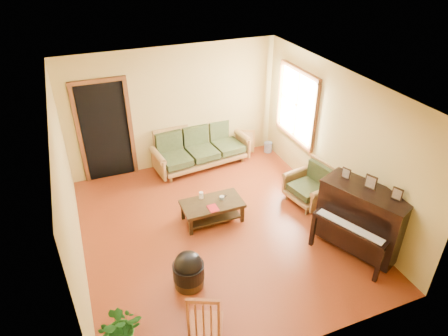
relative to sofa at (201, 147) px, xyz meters
name	(u,v)px	position (x,y,z in m)	size (l,w,h in m)	color
floor	(218,229)	(-0.46, -2.18, -0.45)	(5.00, 5.00, 0.00)	#5F200C
doorway	(106,132)	(-1.91, 0.30, 0.58)	(1.08, 0.16, 2.05)	black
window	(297,105)	(1.75, -0.88, 1.05)	(0.12, 1.36, 1.46)	white
sofa	(201,147)	(0.00, 0.00, 0.00)	(2.09, 0.87, 0.89)	olive
coffee_table	(212,211)	(-0.46, -1.90, -0.25)	(1.08, 0.59, 0.39)	black
armchair	(309,184)	(1.43, -2.06, -0.05)	(0.76, 0.80, 0.80)	olive
piano	(361,220)	(1.47, -3.47, 0.14)	(0.78, 1.33, 1.17)	black
footstool	(189,273)	(-1.30, -3.19, -0.23)	(0.46, 0.46, 0.44)	black
red_chair	(205,313)	(-1.38, -4.13, 0.01)	(0.43, 0.47, 0.92)	brown
leaning_frame	(245,141)	(1.14, 0.20, -0.16)	(0.43, 0.10, 0.58)	#B47F3C
ceramic_crock	(268,147)	(1.65, 0.02, -0.33)	(0.19, 0.19, 0.24)	#33529B
potted_plant	(122,327)	(-2.37, -3.81, -0.15)	(0.53, 0.46, 0.59)	#1C5819
book	(209,210)	(-0.59, -2.09, -0.05)	(0.16, 0.22, 0.02)	#A2151A
candle	(201,195)	(-0.59, -1.71, 0.01)	(0.07, 0.07, 0.13)	white
glass_jar	(222,198)	(-0.26, -1.87, -0.03)	(0.09, 0.09, 0.06)	silver
remote	(223,197)	(-0.22, -1.83, -0.05)	(0.15, 0.04, 0.01)	black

